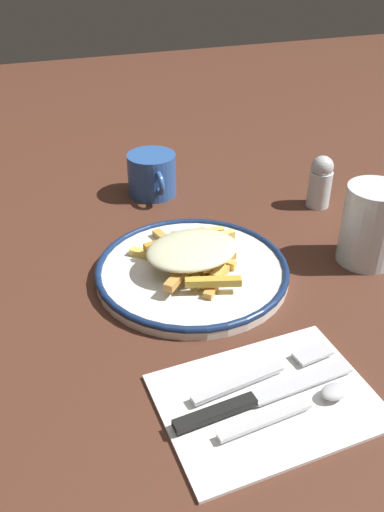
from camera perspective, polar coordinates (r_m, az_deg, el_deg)
The scene contains 10 objects.
ground_plane at distance 0.76m, azimuth -0.00°, elevation -2.15°, with size 2.60×2.60×0.00m, color #4A281C.
plate at distance 0.76m, azimuth -0.00°, elevation -1.53°, with size 0.27×0.27×0.02m.
fries_heap at distance 0.75m, azimuth 0.30°, elevation 0.39°, with size 0.18×0.15×0.04m.
napkin at distance 0.59m, azimuth 7.80°, elevation -14.65°, with size 0.16×0.22×0.01m, color white.
fork at distance 0.61m, azimuth 7.66°, elevation -11.99°, with size 0.04×0.18×0.01m.
knife at distance 0.58m, azimuth 6.21°, elevation -14.79°, with size 0.04×0.21×0.01m.
spoon at distance 0.59m, azimuth 12.09°, elevation -14.78°, with size 0.03×0.15×0.01m.
water_glass at distance 0.81m, azimuth 18.22°, elevation 3.11°, with size 0.08×0.08×0.12m, color silver.
coffee_mug at distance 0.97m, azimuth -4.20°, elevation 8.51°, with size 0.11×0.09×0.07m.
salt_shaker at distance 0.95m, azimuth 13.31°, elevation 7.64°, with size 0.04×0.04×0.09m.
Camera 1 is at (0.59, -0.20, 0.44)m, focal length 38.15 mm.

